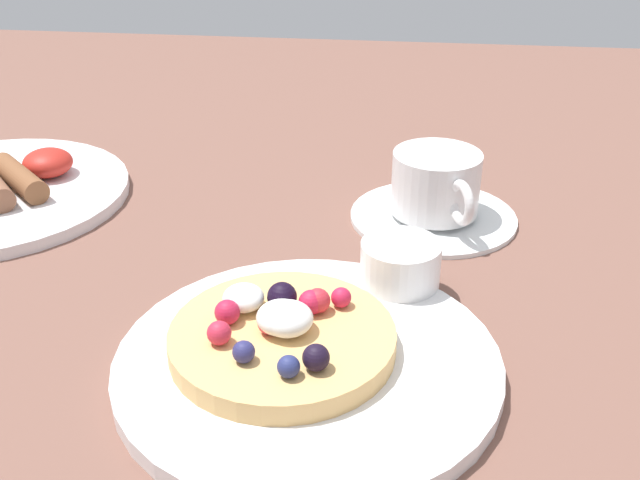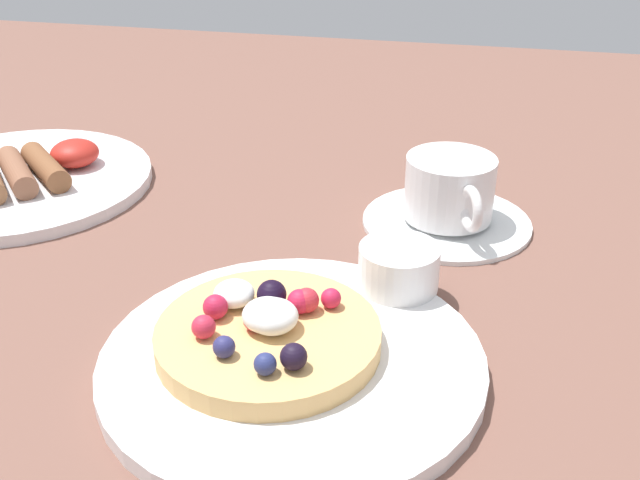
{
  "view_description": "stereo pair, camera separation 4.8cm",
  "coord_description": "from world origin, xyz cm",
  "views": [
    {
      "loc": [
        10.84,
        -48.77,
        31.03
      ],
      "look_at": [
        4.85,
        0.75,
        4.0
      ],
      "focal_mm": 42.95,
      "sensor_mm": 36.0,
      "label": 1
    },
    {
      "loc": [
        15.58,
        -47.96,
        31.03
      ],
      "look_at": [
        4.85,
        0.75,
        4.0
      ],
      "focal_mm": 42.95,
      "sensor_mm": 36.0,
      "label": 2
    }
  ],
  "objects": [
    {
      "name": "pancake_plate",
      "position": [
        5.33,
        -9.73,
        0.62
      ],
      "size": [
        24.82,
        24.82,
        1.25
      ],
      "primitive_type": "cylinder",
      "color": "white",
      "rests_on": "ground_plane"
    },
    {
      "name": "coffee_cup",
      "position": [
        13.62,
        13.07,
        3.69
      ],
      "size": [
        7.74,
        10.24,
        5.45
      ],
      "color": "white",
      "rests_on": "coffee_saucer"
    },
    {
      "name": "ground_plane",
      "position": [
        0.0,
        0.0,
        -1.5
      ],
      "size": [
        199.55,
        155.0,
        3.0
      ],
      "primitive_type": "cube",
      "color": "brown"
    },
    {
      "name": "coffee_saucer",
      "position": [
        13.56,
        13.22,
        0.43
      ],
      "size": [
        14.81,
        14.81,
        0.86
      ],
      "primitive_type": "cylinder",
      "color": "white",
      "rests_on": "ground_plane"
    },
    {
      "name": "syrup_ramekin",
      "position": [
        10.87,
        -0.18,
        2.91
      ],
      "size": [
        5.9,
        5.9,
        3.23
      ],
      "color": "white",
      "rests_on": "pancake_plate"
    },
    {
      "name": "pancake_with_berries",
      "position": [
        3.55,
        -9.16,
        2.38
      ],
      "size": [
        14.63,
        14.63,
        3.5
      ],
      "color": "#E1AF69",
      "rests_on": "pancake_plate"
    }
  ]
}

